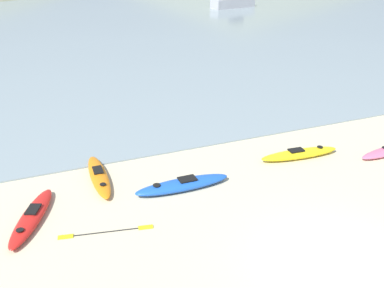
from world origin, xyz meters
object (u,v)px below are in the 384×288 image
object	(u,v)px
kayak_on_sand_1	(299,154)
kayak_on_sand_2	(99,176)
loose_paddle	(106,232)
kayak_on_sand_0	(183,185)
kayak_on_sand_4	(32,217)
moored_boat_1	(233,2)

from	to	relation	value
kayak_on_sand_1	kayak_on_sand_2	xyz separation A→B (m)	(-7.72, 1.26, -0.02)
kayak_on_sand_1	loose_paddle	bearing A→B (deg)	-166.22
kayak_on_sand_0	kayak_on_sand_2	world-z (taller)	kayak_on_sand_0
kayak_on_sand_4	moored_boat_1	bearing A→B (deg)	55.31
kayak_on_sand_2	kayak_on_sand_0	bearing A→B (deg)	-35.01
kayak_on_sand_4	moored_boat_1	distance (m)	48.48
kayak_on_sand_1	kayak_on_sand_4	bearing A→B (deg)	-176.91
kayak_on_sand_2	kayak_on_sand_4	world-z (taller)	kayak_on_sand_4
kayak_on_sand_1	moored_boat_1	xyz separation A→B (m)	(17.42, 39.31, 0.55)
kayak_on_sand_1	kayak_on_sand_0	bearing A→B (deg)	-174.30
kayak_on_sand_1	moored_boat_1	size ratio (longest dim) A/B	0.56
kayak_on_sand_4	loose_paddle	size ratio (longest dim) A/B	1.18
kayak_on_sand_2	loose_paddle	size ratio (longest dim) A/B	1.22
moored_boat_1	kayak_on_sand_0	bearing A→B (deg)	-119.57
kayak_on_sand_4	loose_paddle	distance (m)	2.45
kayak_on_sand_0	loose_paddle	bearing A→B (deg)	-153.70
kayak_on_sand_0	moored_boat_1	bearing A→B (deg)	60.43
kayak_on_sand_2	moored_boat_1	distance (m)	45.60
kayak_on_sand_2	kayak_on_sand_1	bearing A→B (deg)	-9.29
kayak_on_sand_2	loose_paddle	bearing A→B (deg)	-98.39
moored_boat_1	loose_paddle	size ratio (longest dim) A/B	2.16
kayak_on_sand_2	moored_boat_1	world-z (taller)	moored_boat_1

